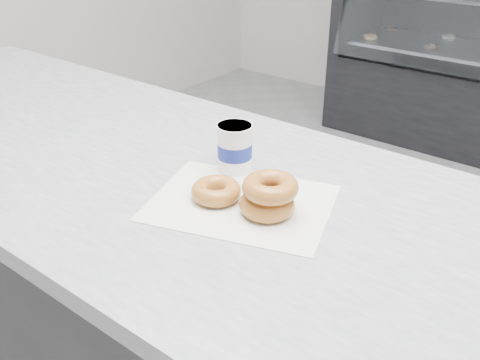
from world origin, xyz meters
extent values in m
cube|color=#B5B6BA|center=(0.00, -0.60, 0.88)|extent=(3.06, 0.76, 0.04)
cube|color=white|center=(-0.08, -0.62, 0.90)|extent=(0.40, 0.35, 0.00)
torus|color=#B97333|center=(-0.12, -0.64, 0.92)|extent=(0.11, 0.11, 0.03)
torus|color=#B97333|center=(-0.01, -0.62, 0.92)|extent=(0.10, 0.10, 0.04)
torus|color=#B97333|center=(-0.01, -0.61, 0.96)|extent=(0.13, 0.13, 0.04)
cylinder|color=white|center=(-0.17, -0.52, 0.95)|extent=(0.09, 0.09, 0.10)
cylinder|color=white|center=(-0.17, -0.52, 1.00)|extent=(0.08, 0.08, 0.01)
cylinder|color=navy|center=(-0.17, -0.52, 0.95)|extent=(0.09, 0.09, 0.03)
camera|label=1|loc=(0.47, -1.32, 1.43)|focal=40.00mm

